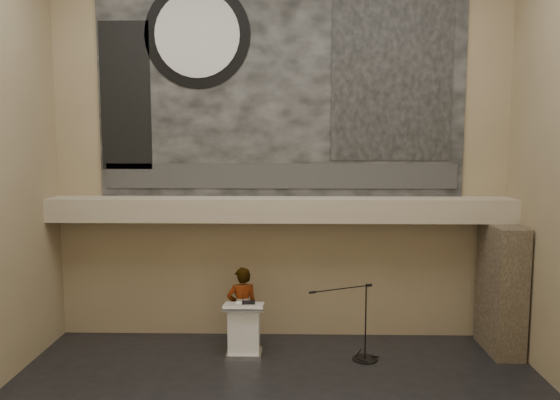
{
  "coord_description": "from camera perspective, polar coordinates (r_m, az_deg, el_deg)",
  "views": [
    {
      "loc": [
        0.24,
        -8.1,
        4.51
      ],
      "look_at": [
        0.0,
        3.2,
        3.2
      ],
      "focal_mm": 35.0,
      "sensor_mm": 36.0,
      "label": 1
    }
  ],
  "objects": [
    {
      "name": "wall_front",
      "position": [
        4.11,
        -2.12,
        3.02
      ],
      "size": [
        10.0,
        0.02,
        8.5
      ],
      "primitive_type": "cube",
      "color": "#8B7858",
      "rests_on": "floor"
    },
    {
      "name": "banner",
      "position": [
        12.13,
        0.08,
        12.24
      ],
      "size": [
        8.0,
        0.05,
        5.0
      ],
      "primitive_type": "cube",
      "color": "black",
      "rests_on": "wall_back"
    },
    {
      "name": "banner_brick_print",
      "position": [
        12.6,
        -15.85,
        10.42
      ],
      "size": [
        1.1,
        0.02,
        3.2
      ],
      "primitive_type": "cube",
      "color": "black",
      "rests_on": "banner"
    },
    {
      "name": "papers",
      "position": [
        11.44,
        -4.14,
        -10.73
      ],
      "size": [
        0.24,
        0.3,
        0.0
      ],
      "primitive_type": "cube",
      "rotation": [
        0.0,
        0.0,
        0.15
      ],
      "color": "white",
      "rests_on": "lectern"
    },
    {
      "name": "binder",
      "position": [
        11.43,
        -3.32,
        -10.67
      ],
      "size": [
        0.29,
        0.24,
        0.04
      ],
      "primitive_type": "cube",
      "rotation": [
        0.0,
        0.0,
        0.12
      ],
      "color": "black",
      "rests_on": "lectern"
    },
    {
      "name": "banner_clock_rim",
      "position": [
        12.39,
        -8.65,
        16.72
      ],
      "size": [
        2.3,
        0.02,
        2.3
      ],
      "primitive_type": "cylinder",
      "rotation": [
        1.57,
        0.0,
        0.0
      ],
      "color": "black",
      "rests_on": "banner"
    },
    {
      "name": "banner_building_print",
      "position": [
        12.29,
        11.61,
        12.51
      ],
      "size": [
        2.6,
        0.02,
        3.6
      ],
      "primitive_type": "cube",
      "color": "black",
      "rests_on": "banner"
    },
    {
      "name": "lectern",
      "position": [
        11.61,
        -3.77,
        -13.34
      ],
      "size": [
        0.82,
        0.59,
        1.14
      ],
      "rotation": [
        0.0,
        0.0,
        -0.01
      ],
      "color": "silver",
      "rests_on": "floor"
    },
    {
      "name": "speaker_person",
      "position": [
        11.81,
        -3.97,
        -11.23
      ],
      "size": [
        0.73,
        0.57,
        1.78
      ],
      "primitive_type": "imported",
      "rotation": [
        0.0,
        0.0,
        3.38
      ],
      "color": "beige",
      "rests_on": "floor"
    },
    {
      "name": "banner_clock_face",
      "position": [
        12.37,
        -8.66,
        16.73
      ],
      "size": [
        1.84,
        0.02,
        1.84
      ],
      "primitive_type": "cylinder",
      "rotation": [
        1.57,
        0.0,
        0.0
      ],
      "color": "silver",
      "rests_on": "banner"
    },
    {
      "name": "soffit",
      "position": [
        11.8,
        0.04,
        -0.98
      ],
      "size": [
        10.0,
        0.8,
        0.5
      ],
      "primitive_type": "cube",
      "color": "tan",
      "rests_on": "wall_back"
    },
    {
      "name": "sprinkler_left",
      "position": [
        11.93,
        -7.67,
        -2.32
      ],
      "size": [
        0.04,
        0.04,
        0.06
      ],
      "primitive_type": "cylinder",
      "color": "#B2893D",
      "rests_on": "soffit"
    },
    {
      "name": "stone_pier",
      "position": [
        12.49,
        22.11,
        -8.54
      ],
      "size": [
        0.6,
        1.4,
        2.7
      ],
      "primitive_type": "cube",
      "color": "#3E3426",
      "rests_on": "floor"
    },
    {
      "name": "wall_back",
      "position": [
        12.1,
        0.08,
        5.38
      ],
      "size": [
        10.0,
        0.02,
        8.5
      ],
      "primitive_type": "cube",
      "color": "#8B7858",
      "rests_on": "floor"
    },
    {
      "name": "mic_stand",
      "position": [
        11.59,
        8.68,
        -15.06
      ],
      "size": [
        1.43,
        0.79,
        1.58
      ],
      "rotation": [
        0.0,
        0.0,
        0.42
      ],
      "color": "black",
      "rests_on": "floor"
    },
    {
      "name": "sprinkler_right",
      "position": [
        11.91,
        9.22,
        -2.36
      ],
      "size": [
        0.04,
        0.04,
        0.06
      ],
      "primitive_type": "cylinder",
      "color": "#B2893D",
      "rests_on": "soffit"
    },
    {
      "name": "banner_text_strip",
      "position": [
        12.06,
        0.07,
        2.52
      ],
      "size": [
        7.76,
        0.02,
        0.55
      ],
      "primitive_type": "cube",
      "color": "#2A2A2A",
      "rests_on": "banner"
    }
  ]
}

